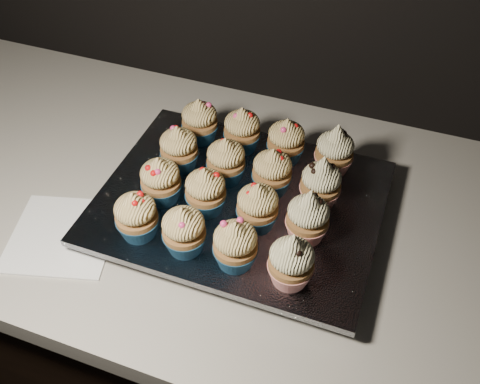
% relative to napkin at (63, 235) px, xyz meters
% --- Properties ---
extents(cabinet, '(2.40, 0.60, 0.86)m').
position_rel_napkin_xyz_m(cabinet, '(0.11, 0.16, -0.47)').
color(cabinet, black).
rests_on(cabinet, ground).
extents(worktop, '(2.44, 0.64, 0.04)m').
position_rel_napkin_xyz_m(worktop, '(0.11, 0.16, -0.02)').
color(worktop, beige).
rests_on(worktop, cabinet).
extents(napkin, '(0.19, 0.19, 0.00)m').
position_rel_napkin_xyz_m(napkin, '(0.00, 0.00, 0.00)').
color(napkin, white).
rests_on(napkin, worktop).
extents(baking_tray, '(0.40, 0.31, 0.02)m').
position_rel_napkin_xyz_m(baking_tray, '(0.24, 0.14, 0.01)').
color(baking_tray, black).
rests_on(baking_tray, worktop).
extents(foil_lining, '(0.44, 0.34, 0.01)m').
position_rel_napkin_xyz_m(foil_lining, '(0.24, 0.14, 0.03)').
color(foil_lining, silver).
rests_on(foil_lining, baking_tray).
extents(cupcake_0, '(0.06, 0.06, 0.08)m').
position_rel_napkin_xyz_m(cupcake_0, '(0.13, 0.02, 0.07)').
color(cupcake_0, navy).
rests_on(cupcake_0, foil_lining).
extents(cupcake_1, '(0.06, 0.06, 0.08)m').
position_rel_napkin_xyz_m(cupcake_1, '(0.20, 0.02, 0.07)').
color(cupcake_1, navy).
rests_on(cupcake_1, foil_lining).
extents(cupcake_2, '(0.06, 0.06, 0.08)m').
position_rel_napkin_xyz_m(cupcake_2, '(0.28, 0.02, 0.07)').
color(cupcake_2, navy).
rests_on(cupcake_2, foil_lining).
extents(cupcake_3, '(0.06, 0.06, 0.10)m').
position_rel_napkin_xyz_m(cupcake_3, '(0.36, 0.02, 0.07)').
color(cupcake_3, red).
rests_on(cupcake_3, foil_lining).
extents(cupcake_4, '(0.06, 0.06, 0.08)m').
position_rel_napkin_xyz_m(cupcake_4, '(0.13, 0.10, 0.07)').
color(cupcake_4, navy).
rests_on(cupcake_4, foil_lining).
extents(cupcake_5, '(0.06, 0.06, 0.08)m').
position_rel_napkin_xyz_m(cupcake_5, '(0.20, 0.10, 0.07)').
color(cupcake_5, navy).
rests_on(cupcake_5, foil_lining).
extents(cupcake_6, '(0.06, 0.06, 0.08)m').
position_rel_napkin_xyz_m(cupcake_6, '(0.28, 0.10, 0.07)').
color(cupcake_6, navy).
rests_on(cupcake_6, foil_lining).
extents(cupcake_7, '(0.06, 0.06, 0.10)m').
position_rel_napkin_xyz_m(cupcake_7, '(0.36, 0.10, 0.07)').
color(cupcake_7, red).
rests_on(cupcake_7, foil_lining).
extents(cupcake_8, '(0.06, 0.06, 0.08)m').
position_rel_napkin_xyz_m(cupcake_8, '(0.12, 0.18, 0.07)').
color(cupcake_8, navy).
rests_on(cupcake_8, foil_lining).
extents(cupcake_9, '(0.06, 0.06, 0.08)m').
position_rel_napkin_xyz_m(cupcake_9, '(0.20, 0.18, 0.07)').
color(cupcake_9, navy).
rests_on(cupcake_9, foil_lining).
extents(cupcake_10, '(0.06, 0.06, 0.08)m').
position_rel_napkin_xyz_m(cupcake_10, '(0.28, 0.18, 0.07)').
color(cupcake_10, navy).
rests_on(cupcake_10, foil_lining).
extents(cupcake_11, '(0.06, 0.06, 0.10)m').
position_rel_napkin_xyz_m(cupcake_11, '(0.36, 0.18, 0.07)').
color(cupcake_11, red).
rests_on(cupcake_11, foil_lining).
extents(cupcake_12, '(0.06, 0.06, 0.08)m').
position_rel_napkin_xyz_m(cupcake_12, '(0.13, 0.26, 0.07)').
color(cupcake_12, navy).
rests_on(cupcake_12, foil_lining).
extents(cupcake_13, '(0.06, 0.06, 0.08)m').
position_rel_napkin_xyz_m(cupcake_13, '(0.20, 0.26, 0.07)').
color(cupcake_13, navy).
rests_on(cupcake_13, foil_lining).
extents(cupcake_14, '(0.06, 0.06, 0.08)m').
position_rel_napkin_xyz_m(cupcake_14, '(0.28, 0.26, 0.07)').
color(cupcake_14, navy).
rests_on(cupcake_14, foil_lining).
extents(cupcake_15, '(0.06, 0.06, 0.10)m').
position_rel_napkin_xyz_m(cupcake_15, '(0.36, 0.26, 0.07)').
color(cupcake_15, red).
rests_on(cupcake_15, foil_lining).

